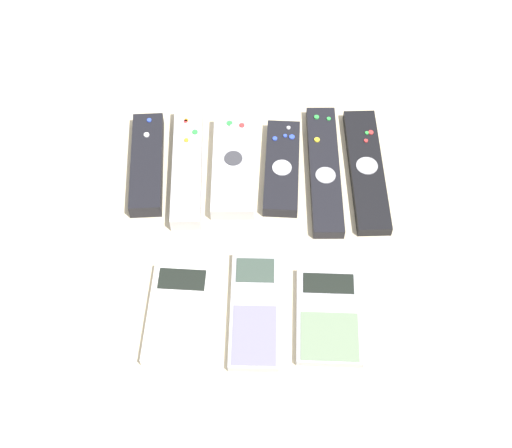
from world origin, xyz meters
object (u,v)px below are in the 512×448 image
Objects in this scene: remote_0 at (147,164)px; remote_1 at (187,166)px; calculator_1 at (252,310)px; calculator_2 at (329,316)px; remote_5 at (366,170)px; remote_4 at (324,170)px; calculator_0 at (178,314)px; remote_3 at (282,167)px; remote_2 at (233,166)px.

remote_0 is 0.84× the size of remote_1.
calculator_1 and calculator_2 have the same top height.
calculator_2 is at bearing -107.73° from remote_5.
remote_4 is 0.30m from calculator_0.
calculator_0 is 0.09m from calculator_1.
remote_5 is 1.64× the size of calculator_2.
remote_4 is at bearing -4.96° from remote_0.
calculator_0 is (-0.13, -0.23, -0.00)m from remote_3.
remote_1 is 1.19× the size of remote_2.
remote_5 is at bearing 54.90° from calculator_1.
remote_2 is at bearing -177.84° from remote_3.
remote_3 is 1.16× the size of calculator_0.
remote_1 is at bearing 93.61° from calculator_0.
calculator_2 is at bearing -46.88° from remote_0.
remote_2 is at bearing -4.89° from remote_0.
remote_0 is 0.27m from calculator_1.
remote_4 is at bearing -1.91° from remote_2.
calculator_2 is at bearing -73.78° from remote_3.
remote_5 is at bearing -2.34° from remote_1.
remote_3 reaches higher than calculator_1.
remote_0 and remote_1 have the same top height.
remote_4 is 1.71× the size of calculator_2.
remote_5 is 1.54× the size of calculator_0.
calculator_0 is at bearing -178.60° from calculator_2.
remote_4 is 0.24m from calculator_1.
calculator_0 is (-0.25, -0.23, -0.00)m from remote_5.
remote_3 reaches higher than remote_5.
remote_5 is (0.19, -0.00, -0.00)m from remote_2.
remote_2 reaches higher than calculator_1.
calculator_1 is at bearing -68.82° from remote_1.
remote_3 is (0.19, -0.00, -0.00)m from remote_0.
remote_4 is at bearing 177.99° from remote_5.
calculator_2 is at bearing -52.34° from remote_1.
remote_1 reaches higher than calculator_2.
remote_2 is at bearing -0.37° from remote_1.
remote_1 is 0.13m from remote_3.
remote_3 is (0.07, -0.00, -0.00)m from remote_2.
calculator_2 is (0.10, -0.01, -0.00)m from calculator_1.
calculator_1 is at bearing 176.91° from calculator_2.
remote_2 is 0.24m from calculator_0.
remote_2 is (0.07, 0.00, -0.00)m from remote_1.
remote_1 is 0.07m from remote_2.
remote_3 is (0.13, 0.00, -0.00)m from remote_1.
remote_2 is at bearing 77.73° from calculator_0.
remote_3 reaches higher than calculator_0.
remote_4 is 1.04× the size of remote_5.
calculator_1 is (0.09, 0.01, -0.00)m from calculator_0.
remote_0 reaches higher than remote_5.
remote_1 is 1.57× the size of calculator_2.
remote_0 is 0.06m from remote_1.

